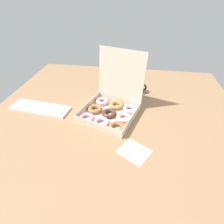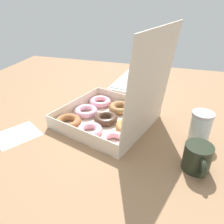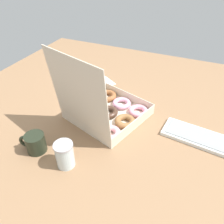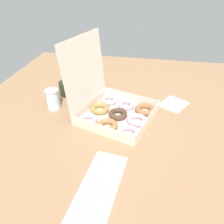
{
  "view_description": "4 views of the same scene",
  "coord_description": "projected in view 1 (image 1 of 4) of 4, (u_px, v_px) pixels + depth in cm",
  "views": [
    {
      "loc": [
        13.04,
        -93.47,
        75.76
      ],
      "look_at": [
        -1.43,
        2.09,
        4.09
      ],
      "focal_mm": 28.0,
      "sensor_mm": 36.0,
      "label": 1
    },
    {
      "loc": [
        72.64,
        28.58,
        49.93
      ],
      "look_at": [
        -6.71,
        5.15,
        3.59
      ],
      "focal_mm": 35.0,
      "sensor_mm": 36.0,
      "label": 2
    },
    {
      "loc": [
        -42.97,
        87.43,
        73.53
      ],
      "look_at": [
        -5.79,
        3.12,
        2.58
      ],
      "focal_mm": 35.0,
      "sensor_mm": 36.0,
      "label": 3
    },
    {
      "loc": [
        -99.79,
        -11.32,
        68.34
      ],
      "look_at": [
        -4.35,
        6.33,
        3.31
      ],
      "focal_mm": 35.0,
      "sensor_mm": 36.0,
      "label": 4
    }
  ],
  "objects": [
    {
      "name": "ground_plane",
      "position": [
        114.0,
        120.0,
        1.22
      ],
      "size": [
        180.0,
        180.0,
        2.0
      ],
      "primitive_type": "cube",
      "color": "#926D4B"
    },
    {
      "name": "donut_box",
      "position": [
        110.0,
        109.0,
        1.23
      ],
      "size": [
        45.17,
        47.71,
        40.88
      ],
      "color": "beige",
      "rests_on": "ground_plane"
    },
    {
      "name": "keyboard",
      "position": [
        40.0,
        108.0,
        1.29
      ],
      "size": [
        44.89,
        18.11,
        2.2
      ],
      "color": "white",
      "rests_on": "ground_plane"
    },
    {
      "name": "coffee_mug",
      "position": [
        138.0,
        87.0,
        1.48
      ],
      "size": [
        12.16,
        8.61,
        8.87
      ],
      "color": "#232B1D",
      "rests_on": "ground_plane"
    },
    {
      "name": "glass_jar",
      "position": [
        119.0,
        84.0,
        1.5
      ],
      "size": [
        7.87,
        7.87,
        11.74
      ],
      "color": "silver",
      "rests_on": "ground_plane"
    },
    {
      "name": "paper_napkin",
      "position": [
        134.0,
        151.0,
        0.97
      ],
      "size": [
        20.46,
        19.69,
        0.15
      ],
      "primitive_type": "cube",
      "rotation": [
        0.0,
        0.0,
        -0.56
      ],
      "color": "white",
      "rests_on": "ground_plane"
    }
  ]
}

